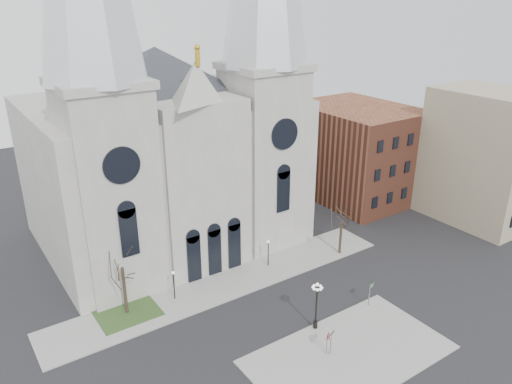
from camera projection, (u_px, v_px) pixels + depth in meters
ground at (288, 337)px, 46.52m from camera, size 160.00×160.00×0.00m
sidewalk_near at (349, 354)px, 44.24m from camera, size 18.00×10.00×0.14m
sidewalk_far at (226, 283)px, 54.90m from camera, size 40.00×6.00×0.14m
grass_patch at (127, 313)px, 49.91m from camera, size 6.00×5.00×0.18m
cathedral at (169, 99)px, 57.02m from camera, size 33.00×26.66×54.00m
bg_building_brick at (356, 152)px, 76.37m from camera, size 14.00×18.00×14.00m
bg_building_tan at (484, 157)px, 67.57m from camera, size 10.00×14.00×18.00m
tree_left at (122, 265)px, 47.84m from camera, size 3.20×3.20×7.50m
tree_right at (342, 221)px, 59.55m from camera, size 3.20×3.20×6.00m
ped_lamp_left at (174, 280)px, 51.30m from camera, size 0.32×0.32×3.26m
ped_lamp_right at (268, 249)px, 57.57m from camera, size 0.32×0.32×3.26m
stop_sign at (327, 339)px, 43.56m from camera, size 0.84×0.12×2.32m
globe_lamp at (317, 300)px, 46.44m from camera, size 1.13×1.13×4.99m
one_way_sign at (331, 340)px, 43.60m from camera, size 0.96×0.44×2.33m
street_name_sign at (370, 293)px, 50.52m from camera, size 0.76×0.28×2.47m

